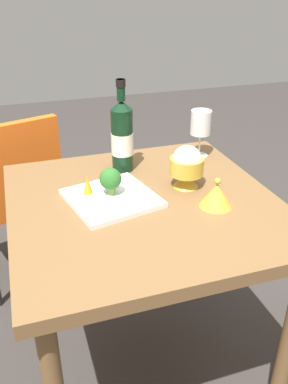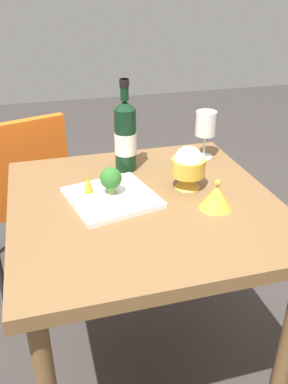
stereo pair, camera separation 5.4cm
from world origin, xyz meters
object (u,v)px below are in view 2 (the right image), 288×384
at_px(chair_near_window, 20,186).
at_px(wine_bottle, 127,136).
at_px(wine_glass, 206,125).
at_px(rice_bowl_lid, 216,196).
at_px(serving_plate, 112,197).
at_px(rice_bowl, 188,167).
at_px(carrot_garnish_left, 88,184).
at_px(broccoli_floret, 111,179).

xyz_separation_m(chair_near_window, wine_bottle, (0.40, -0.41, 0.34)).
relative_size(wine_glass, rice_bowl_lid, 1.79).
bearing_deg(chair_near_window, serving_plate, -82.00).
bearing_deg(chair_near_window, wine_glass, -46.26).
xyz_separation_m(wine_glass, rice_bowl, (-0.15, -0.22, -0.05)).
bearing_deg(rice_bowl, serving_plate, -175.74).
height_order(wine_glass, rice_bowl, wine_glass).
distance_m(wine_glass, carrot_garnish_left, 0.52).
relative_size(rice_bowl, broccoli_floret, 1.65).
distance_m(chair_near_window, wine_glass, 0.87).
bearing_deg(serving_plate, broccoli_floret, 82.66).
xyz_separation_m(rice_bowl, broccoli_floret, (-0.25, -0.01, -0.01)).
bearing_deg(serving_plate, wine_glass, 30.49).
height_order(wine_bottle, serving_plate, wine_bottle).
relative_size(wine_bottle, wine_glass, 1.79).
height_order(wine_glass, rice_bowl_lid, wine_glass).
height_order(wine_glass, carrot_garnish_left, wine_glass).
bearing_deg(broccoli_floret, carrot_garnish_left, 158.72).
height_order(wine_glass, broccoli_floret, wine_glass).
xyz_separation_m(wine_bottle, serving_plate, (-0.10, -0.21, -0.12)).
relative_size(wine_bottle, rice_bowl_lid, 3.20).
xyz_separation_m(wine_bottle, rice_bowl, (0.16, -0.19, -0.05)).
relative_size(chair_near_window, rice_bowl_lid, 8.50).
bearing_deg(carrot_garnish_left, broccoli_floret, -21.28).
height_order(serving_plate, broccoli_floret, broccoli_floret).
distance_m(wine_bottle, carrot_garnish_left, 0.25).
bearing_deg(serving_plate, wine_bottle, 64.88).
relative_size(wine_glass, broccoli_floret, 2.09).
bearing_deg(chair_near_window, broccoli_floret, -81.35).
bearing_deg(serving_plate, rice_bowl, 4.26).
bearing_deg(rice_bowl, broccoli_floret, -178.86).
xyz_separation_m(rice_bowl_lid, carrot_garnish_left, (-0.35, 0.17, 0.01)).
relative_size(wine_bottle, serving_plate, 1.07).
relative_size(chair_near_window, broccoli_floret, 9.91).
height_order(rice_bowl, serving_plate, rice_bowl).
xyz_separation_m(serving_plate, broccoli_floret, (0.00, 0.01, 0.06)).
bearing_deg(broccoli_floret, wine_glass, 29.11).
bearing_deg(carrot_garnish_left, rice_bowl, -3.74).
bearing_deg(broccoli_floret, rice_bowl, 1.14).
bearing_deg(carrot_garnish_left, serving_plate, -31.61).
distance_m(wine_glass, rice_bowl_lid, 0.40).
bearing_deg(wine_bottle, chair_near_window, 134.40).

